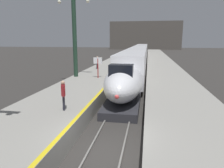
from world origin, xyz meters
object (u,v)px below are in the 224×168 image
at_px(passenger_near_edge, 97,61).
at_px(departure_info_board, 98,63).
at_px(highspeed_train_main, 138,56).
at_px(passenger_mid_platform, 63,93).
at_px(station_column_mid, 74,27).
at_px(rolling_suitcase, 114,66).

bearing_deg(passenger_near_edge, departure_info_board, -75.97).
height_order(highspeed_train_main, passenger_mid_platform, highspeed_train_main).
xyz_separation_m(station_column_mid, passenger_mid_platform, (3.02, -10.74, -4.24)).
bearing_deg(highspeed_train_main, station_column_mid, -108.01).
xyz_separation_m(passenger_mid_platform, rolling_suitcase, (0.02, 17.57, -0.69)).
bearing_deg(passenger_mid_platform, highspeed_train_main, 84.31).
xyz_separation_m(highspeed_train_main, rolling_suitcase, (-2.86, -11.33, -0.60)).
distance_m(station_column_mid, passenger_near_edge, 7.78).
height_order(station_column_mid, departure_info_board, station_column_mid).
xyz_separation_m(station_column_mid, rolling_suitcase, (3.04, 6.83, -4.93)).
xyz_separation_m(highspeed_train_main, passenger_mid_platform, (-2.88, -28.90, 0.09)).
height_order(highspeed_train_main, station_column_mid, station_column_mid).
height_order(passenger_near_edge, rolling_suitcase, passenger_near_edge).
relative_size(passenger_mid_platform, rolling_suitcase, 1.72).
distance_m(highspeed_train_main, rolling_suitcase, 11.70).
xyz_separation_m(highspeed_train_main, passenger_near_edge, (-5.07, -11.69, 0.09)).
height_order(passenger_near_edge, passenger_mid_platform, same).
bearing_deg(departure_info_board, passenger_mid_platform, -87.36).
height_order(highspeed_train_main, passenger_near_edge, highspeed_train_main).
bearing_deg(rolling_suitcase, highspeed_train_main, 75.82).
bearing_deg(departure_info_board, highspeed_train_main, 79.73).
bearing_deg(passenger_mid_platform, station_column_mid, 105.70).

